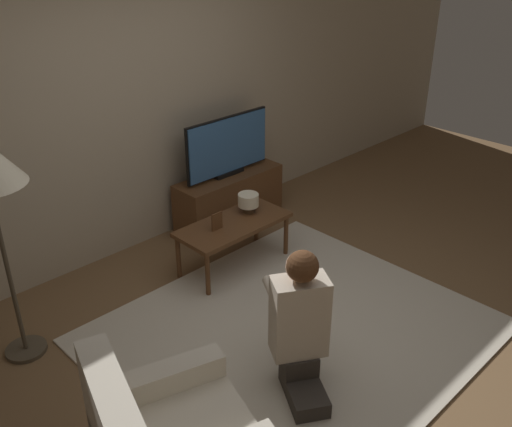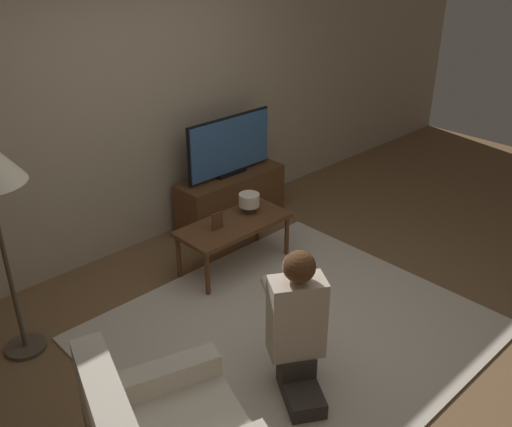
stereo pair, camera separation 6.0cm
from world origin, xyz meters
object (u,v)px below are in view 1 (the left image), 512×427
table_lamp (248,201)px  coffee_table (234,227)px  person_kneeling (300,321)px  tv (228,146)px

table_lamp → coffee_table: bearing=-166.2°
person_kneeling → table_lamp: person_kneeling is taller
tv → table_lamp: bearing=-117.5°
coffee_table → table_lamp: bearing=13.8°
table_lamp → person_kneeling: bearing=-123.0°
person_kneeling → coffee_table: bearing=-85.4°
tv → coffee_table: tv is taller
table_lamp → tv: bearing=62.5°
person_kneeling → table_lamp: size_ratio=5.48×
coffee_table → table_lamp: size_ratio=5.50×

